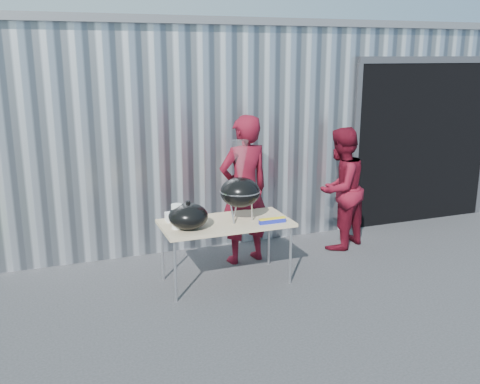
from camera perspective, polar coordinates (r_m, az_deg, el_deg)
name	(u,v)px	position (r m, az deg, el deg)	size (l,w,h in m)	color
ground	(275,292)	(6.21, 3.79, -10.61)	(80.00, 80.00, 0.00)	#2F2F31
building	(221,113)	(10.29, -2.01, 8.39)	(8.20, 6.20, 3.10)	silver
folding_table	(226,225)	(6.22, -1.53, -3.51)	(1.50, 0.75, 0.75)	tan
kettle_grill	(240,186)	(6.13, 0.00, 0.64)	(0.47, 0.47, 0.94)	black
grill_lid	(188,216)	(5.94, -5.54, -2.59)	(0.44, 0.44, 0.32)	black
paper_towels	(177,216)	(5.96, -6.75, -2.60)	(0.12, 0.12, 0.28)	white
white_tub	(174,217)	(6.26, -7.01, -2.63)	(0.20, 0.15, 0.10)	white
foil_box	(272,221)	(6.15, 3.46, -3.06)	(0.32, 0.06, 0.06)	#18219C
person_cook	(244,190)	(6.80, 0.45, 0.22)	(0.70, 0.46, 1.91)	#5A0C1A
person_bystander	(340,189)	(7.46, 10.63, 0.36)	(0.82, 0.64, 1.69)	#5A0C1A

